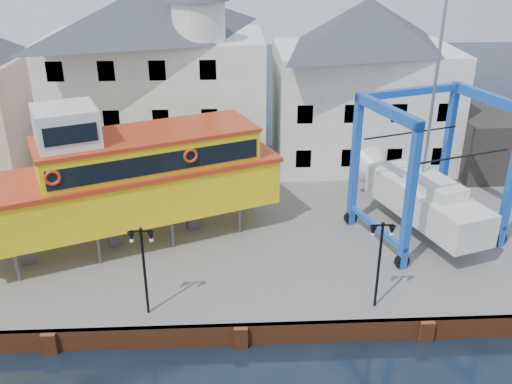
{
  "coord_description": "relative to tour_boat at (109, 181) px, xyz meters",
  "views": [
    {
      "loc": [
        -0.32,
        -19.4,
        16.24
      ],
      "look_at": [
        1.0,
        7.0,
        4.0
      ],
      "focal_mm": 40.0,
      "sensor_mm": 36.0,
      "label": 1
    }
  ],
  "objects": [
    {
      "name": "ground",
      "position": [
        6.43,
        -7.24,
        -4.65
      ],
      "size": [
        140.0,
        140.0,
        0.0
      ],
      "primitive_type": "plane",
      "color": "black",
      "rests_on": "ground"
    },
    {
      "name": "hardstanding",
      "position": [
        6.43,
        3.76,
        -4.15
      ],
      "size": [
        44.0,
        22.0,
        1.0
      ],
      "primitive_type": "cube",
      "color": "slate",
      "rests_on": "ground"
    },
    {
      "name": "quay_wall",
      "position": [
        6.43,
        -7.14,
        -4.15
      ],
      "size": [
        44.0,
        0.47,
        1.0
      ],
      "color": "brown",
      "rests_on": "ground"
    },
    {
      "name": "building_white_main",
      "position": [
        1.56,
        11.15,
        2.7
      ],
      "size": [
        14.0,
        8.3,
        14.0
      ],
      "color": "silver",
      "rests_on": "hardstanding"
    },
    {
      "name": "building_white_right",
      "position": [
        15.43,
        11.76,
        1.95
      ],
      "size": [
        12.0,
        8.0,
        11.2
      ],
      "color": "silver",
      "rests_on": "hardstanding"
    },
    {
      "name": "shed_dark",
      "position": [
        25.43,
        9.76,
        -1.65
      ],
      "size": [
        8.0,
        7.0,
        4.0
      ],
      "primitive_type": "cube",
      "color": "#272422",
      "rests_on": "hardstanding"
    },
    {
      "name": "lamp_post_left",
      "position": [
        2.43,
        -6.04,
        -0.47
      ],
      "size": [
        1.12,
        0.32,
        4.2
      ],
      "color": "black",
      "rests_on": "hardstanding"
    },
    {
      "name": "lamp_post_right",
      "position": [
        12.43,
        -6.04,
        -0.47
      ],
      "size": [
        1.12,
        0.32,
        4.2
      ],
      "color": "black",
      "rests_on": "hardstanding"
    },
    {
      "name": "tour_boat",
      "position": [
        0.0,
        0.0,
        0.0
      ],
      "size": [
        18.04,
        10.55,
        7.73
      ],
      "rotation": [
        0.0,
        0.0,
        0.38
      ],
      "color": "#59595E",
      "rests_on": "hardstanding"
    },
    {
      "name": "travel_lift",
      "position": [
        16.29,
        1.14,
        -1.21
      ],
      "size": [
        8.16,
        9.97,
        14.64
      ],
      "rotation": [
        0.0,
        0.0,
        0.32
      ],
      "color": "blue",
      "rests_on": "hardstanding"
    }
  ]
}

